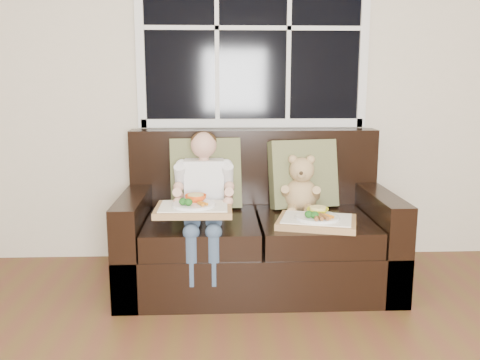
{
  "coord_description": "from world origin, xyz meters",
  "views": [
    {
      "loc": [
        -0.32,
        -1.16,
        1.28
      ],
      "look_at": [
        -0.19,
        1.85,
        0.7
      ],
      "focal_mm": 38.0,
      "sensor_mm": 36.0,
      "label": 1
    }
  ],
  "objects_px": {
    "child": "(204,189)",
    "teddy_bear": "(301,188)",
    "loveseat": "(257,234)",
    "tray_left": "(194,207)",
    "tray_right": "(317,220)"
  },
  "relations": [
    {
      "from": "child",
      "to": "teddy_bear",
      "type": "relative_size",
      "value": 2.12
    },
    {
      "from": "loveseat",
      "to": "tray_left",
      "type": "distance_m",
      "value": 0.58
    },
    {
      "from": "teddy_bear",
      "to": "tray_right",
      "type": "height_order",
      "value": "teddy_bear"
    },
    {
      "from": "teddy_bear",
      "to": "tray_right",
      "type": "distance_m",
      "value": 0.37
    },
    {
      "from": "loveseat",
      "to": "tray_left",
      "type": "height_order",
      "value": "loveseat"
    },
    {
      "from": "teddy_bear",
      "to": "tray_right",
      "type": "xyz_separation_m",
      "value": [
        0.04,
        -0.35,
        -0.12
      ]
    },
    {
      "from": "child",
      "to": "tray_left",
      "type": "distance_m",
      "value": 0.24
    },
    {
      "from": "child",
      "to": "tray_right",
      "type": "height_order",
      "value": "child"
    },
    {
      "from": "child",
      "to": "tray_left",
      "type": "bearing_deg",
      "value": -102.99
    },
    {
      "from": "loveseat",
      "to": "tray_left",
      "type": "bearing_deg",
      "value": -138.69
    },
    {
      "from": "child",
      "to": "tray_left",
      "type": "height_order",
      "value": "child"
    },
    {
      "from": "child",
      "to": "teddy_bear",
      "type": "distance_m",
      "value": 0.65
    },
    {
      "from": "loveseat",
      "to": "child",
      "type": "xyz_separation_m",
      "value": [
        -0.34,
        -0.12,
        0.32
      ]
    },
    {
      "from": "loveseat",
      "to": "child",
      "type": "distance_m",
      "value": 0.48
    },
    {
      "from": "loveseat",
      "to": "child",
      "type": "bearing_deg",
      "value": -160.91
    }
  ]
}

